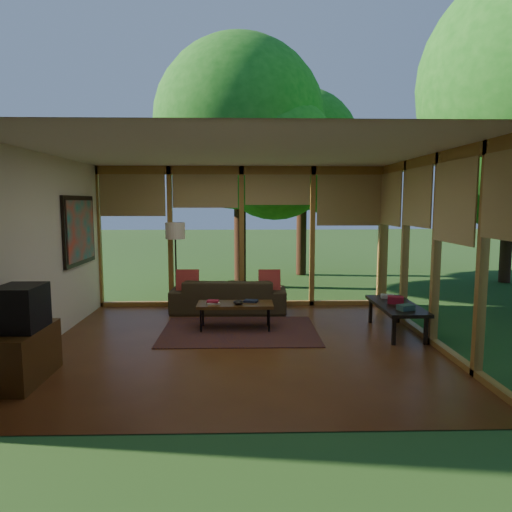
{
  "coord_description": "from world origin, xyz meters",
  "views": [
    {
      "loc": [
        0.05,
        -6.31,
        2.02
      ],
      "look_at": [
        0.23,
        0.7,
        1.19
      ],
      "focal_mm": 32.0,
      "sensor_mm": 36.0,
      "label": 1
    }
  ],
  "objects_px": {
    "television": "(21,308)",
    "floor_lamp": "(175,236)",
    "side_console": "(396,307)",
    "sofa": "(229,295)",
    "media_cabinet": "(22,355)",
    "coffee_table": "(235,305)"
  },
  "relations": [
    {
      "from": "television",
      "to": "floor_lamp",
      "type": "height_order",
      "value": "floor_lamp"
    },
    {
      "from": "floor_lamp",
      "to": "side_console",
      "type": "bearing_deg",
      "value": -22.72
    },
    {
      "from": "sofa",
      "to": "floor_lamp",
      "type": "height_order",
      "value": "floor_lamp"
    },
    {
      "from": "media_cabinet",
      "to": "side_console",
      "type": "distance_m",
      "value": 5.19
    },
    {
      "from": "coffee_table",
      "to": "sofa",
      "type": "bearing_deg",
      "value": 96.74
    },
    {
      "from": "coffee_table",
      "to": "side_console",
      "type": "height_order",
      "value": "side_console"
    },
    {
      "from": "television",
      "to": "coffee_table",
      "type": "bearing_deg",
      "value": 41.16
    },
    {
      "from": "media_cabinet",
      "to": "television",
      "type": "xyz_separation_m",
      "value": [
        0.02,
        0.0,
        0.55
      ]
    },
    {
      "from": "floor_lamp",
      "to": "side_console",
      "type": "xyz_separation_m",
      "value": [
        3.61,
        -1.51,
        -1.0
      ]
    },
    {
      "from": "sofa",
      "to": "television",
      "type": "bearing_deg",
      "value": 57.72
    },
    {
      "from": "sofa",
      "to": "media_cabinet",
      "type": "relative_size",
      "value": 2.1
    },
    {
      "from": "sofa",
      "to": "coffee_table",
      "type": "relative_size",
      "value": 1.75
    },
    {
      "from": "coffee_table",
      "to": "side_console",
      "type": "distance_m",
      "value": 2.51
    },
    {
      "from": "sofa",
      "to": "side_console",
      "type": "xyz_separation_m",
      "value": [
        2.64,
        -1.46,
        0.1
      ]
    },
    {
      "from": "sofa",
      "to": "television",
      "type": "distance_m",
      "value": 3.97
    },
    {
      "from": "media_cabinet",
      "to": "television",
      "type": "distance_m",
      "value": 0.55
    },
    {
      "from": "side_console",
      "to": "television",
      "type": "bearing_deg",
      "value": -159.67
    },
    {
      "from": "media_cabinet",
      "to": "coffee_table",
      "type": "relative_size",
      "value": 0.83
    },
    {
      "from": "coffee_table",
      "to": "side_console",
      "type": "relative_size",
      "value": 0.86
    },
    {
      "from": "side_console",
      "to": "coffee_table",
      "type": "bearing_deg",
      "value": 174.09
    },
    {
      "from": "side_console",
      "to": "sofa",
      "type": "bearing_deg",
      "value": 151.03
    },
    {
      "from": "sofa",
      "to": "side_console",
      "type": "bearing_deg",
      "value": 152.89
    }
  ]
}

